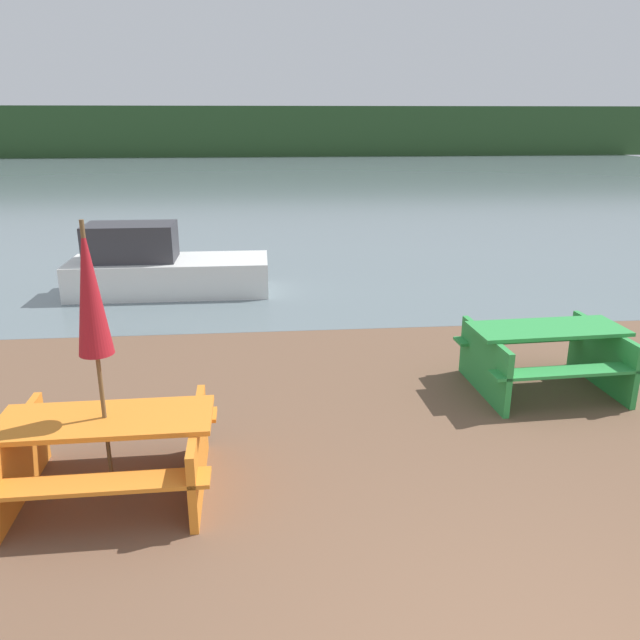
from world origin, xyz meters
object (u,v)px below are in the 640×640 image
picnic_table_green (545,352)px  boat (161,268)px  umbrella_crimson (90,292)px  picnic_table_orange (108,447)px

picnic_table_green → boat: 7.12m
umbrella_crimson → boat: 6.76m
picnic_table_orange → umbrella_crimson: 1.38m
picnic_table_green → umbrella_crimson: (-4.68, -1.75, 1.35)m
picnic_table_green → umbrella_crimson: umbrella_crimson is taller
picnic_table_green → boat: boat is taller
umbrella_crimson → boat: umbrella_crimson is taller
picnic_table_green → umbrella_crimson: 5.18m
umbrella_crimson → boat: bearing=94.5°
boat → picnic_table_orange: bearing=-85.3°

